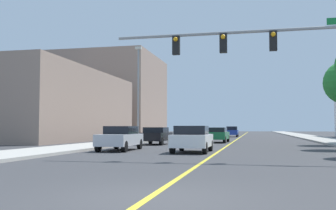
# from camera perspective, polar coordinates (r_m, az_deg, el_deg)

# --- Properties ---
(ground) EXTENTS (192.00, 192.00, 0.00)m
(ground) POSITION_cam_1_polar(r_m,az_deg,el_deg) (49.50, 10.28, -4.87)
(ground) COLOR #38383A
(sidewalk_left) EXTENTS (3.74, 168.00, 0.15)m
(sidewalk_left) POSITION_cam_1_polar(r_m,az_deg,el_deg) (50.75, -0.41, -4.80)
(sidewalk_left) COLOR #B2ADA3
(sidewalk_left) RESTS_ON ground
(sidewalk_right) EXTENTS (3.74, 168.00, 0.15)m
(sidewalk_right) POSITION_cam_1_polar(r_m,az_deg,el_deg) (50.00, 21.12, -4.60)
(sidewalk_right) COLOR #9E9B93
(sidewalk_right) RESTS_ON ground
(lane_marking_center) EXTENTS (0.16, 144.00, 0.01)m
(lane_marking_center) POSITION_cam_1_polar(r_m,az_deg,el_deg) (49.50, 10.28, -4.86)
(lane_marking_center) COLOR yellow
(lane_marking_center) RESTS_ON ground
(building_left_near) EXTENTS (10.68, 22.87, 7.39)m
(building_left_near) POSITION_cam_1_polar(r_m,az_deg,el_deg) (43.68, -16.66, -0.14)
(building_left_near) COLOR gray
(building_left_near) RESTS_ON ground
(building_left_far) EXTENTS (16.61, 17.26, 13.33)m
(building_left_far) POSITION_cam_1_polar(r_m,az_deg,el_deg) (66.89, -8.74, 1.24)
(building_left_far) COLOR gray
(building_left_far) RESTS_ON ground
(traffic_signal_mast) EXTENTS (12.05, 0.36, 5.72)m
(traffic_signal_mast) POSITION_cam_1_polar(r_m,az_deg,el_deg) (17.13, 17.76, 7.46)
(traffic_signal_mast) COLOR gray
(traffic_signal_mast) RESTS_ON sidewalk_right
(street_lamp) EXTENTS (0.56, 0.28, 8.42)m
(street_lamp) POSITION_cam_1_polar(r_m,az_deg,el_deg) (34.51, -4.39, 2.36)
(street_lamp) COLOR gray
(street_lamp) RESTS_ON sidewalk_left
(car_white) EXTENTS (1.93, 3.81, 1.46)m
(car_white) POSITION_cam_1_polar(r_m,az_deg,el_deg) (21.47, 3.58, -4.96)
(car_white) COLOR white
(car_white) RESTS_ON ground
(car_green) EXTENTS (1.93, 4.44, 1.38)m
(car_green) POSITION_cam_1_polar(r_m,az_deg,el_deg) (35.92, 7.27, -4.32)
(car_green) COLOR #196638
(car_green) RESTS_ON ground
(car_silver) EXTENTS (1.91, 4.47, 1.45)m
(car_silver) POSITION_cam_1_polar(r_m,az_deg,el_deg) (23.54, -6.99, -4.78)
(car_silver) COLOR #BCBCC1
(car_silver) RESTS_ON ground
(car_blue) EXTENTS (1.76, 4.23, 1.54)m
(car_blue) POSITION_cam_1_polar(r_m,az_deg,el_deg) (58.37, 9.39, -3.87)
(car_blue) COLOR #1E389E
(car_blue) RESTS_ON ground
(car_black) EXTENTS (2.03, 3.91, 1.39)m
(car_black) POSITION_cam_1_polar(r_m,az_deg,el_deg) (31.51, -1.82, -4.49)
(car_black) COLOR black
(car_black) RESTS_ON ground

